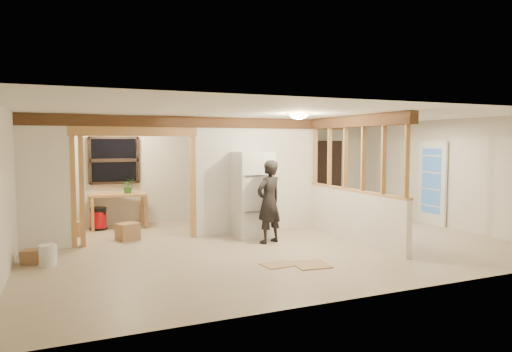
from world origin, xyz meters
name	(u,v)px	position (x,y,z in m)	size (l,w,h in m)	color
floor	(272,244)	(0.00, 0.00, -0.01)	(9.00, 6.50, 0.01)	#BCA88C
ceiling	(273,115)	(0.00, 0.00, 2.50)	(9.00, 6.50, 0.01)	white
wall_back	(219,170)	(0.00, 3.25, 1.25)	(9.00, 0.01, 2.50)	silver
wall_front	(381,199)	(0.00, -3.25, 1.25)	(9.00, 0.01, 2.50)	silver
wall_left	(9,189)	(-4.50, 0.00, 1.25)	(0.01, 6.50, 2.50)	silver
wall_right	(448,173)	(4.50, 0.00, 1.25)	(0.01, 6.50, 2.50)	silver
partition_left_stub	(43,182)	(-4.05, 1.20, 1.25)	(0.90, 0.12, 2.50)	white
partition_center	(257,175)	(0.20, 1.20, 1.25)	(2.80, 0.12, 2.50)	white
doorway_frame	(136,187)	(-2.40, 1.20, 1.10)	(2.46, 0.14, 2.20)	tan
header_beam_back	(204,122)	(-1.00, 1.20, 2.38)	(7.00, 0.18, 0.22)	brown
header_beam_right	(355,121)	(1.60, -0.40, 2.38)	(0.18, 3.30, 0.22)	brown
pony_wall	(353,216)	(1.60, -0.40, 0.50)	(0.12, 3.20, 1.00)	white
stud_partition	(354,158)	(1.60, -0.40, 1.66)	(0.14, 3.20, 1.32)	tan
window_back	(114,160)	(-2.60, 3.17, 1.55)	(1.12, 0.10, 1.10)	black
french_door	(432,183)	(4.42, 0.40, 1.00)	(0.12, 0.86, 2.00)	white
ceiling_dome_main	(299,115)	(0.30, -0.50, 2.48)	(0.36, 0.36, 0.16)	#FFEABF
ceiling_dome_util	(122,119)	(-2.50, 2.30, 2.48)	(0.32, 0.32, 0.14)	#FFEABF
hanging_bulb	(152,132)	(-2.00, 1.60, 2.18)	(0.07, 0.07, 0.07)	#FFD88C
refrigerator	(252,194)	(-0.09, 0.78, 0.89)	(0.73, 0.71, 1.78)	silver
woman	(269,202)	(-0.03, 0.09, 0.81)	(0.59, 0.39, 1.63)	black
work_table	(119,211)	(-2.56, 2.88, 0.40)	(1.27, 0.63, 0.80)	tan
potted_plant	(128,186)	(-2.35, 2.79, 0.97)	(0.30, 0.26, 0.34)	#2B642B
shop_vac	(99,218)	(-3.00, 2.82, 0.26)	(0.39, 0.39, 0.52)	#AD090D
bookshelf	(323,177)	(2.98, 3.01, 1.01)	(1.01, 0.34, 2.01)	black
bucket	(48,255)	(-3.98, -0.04, 0.17)	(0.27, 0.27, 0.34)	white
box_util_a	(128,232)	(-2.55, 1.45, 0.17)	(0.40, 0.34, 0.34)	#9D724C
box_util_b	(75,229)	(-3.51, 2.29, 0.16)	(0.34, 0.34, 0.31)	#9D724C
box_front	(31,257)	(-4.23, 0.19, 0.12)	(0.29, 0.23, 0.23)	#9D724C
floor_panel_near	(311,265)	(-0.09, -1.67, 0.01)	(0.54, 0.54, 0.02)	tan
floor_panel_far	(278,265)	(-0.58, -1.45, 0.01)	(0.49, 0.39, 0.02)	tan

